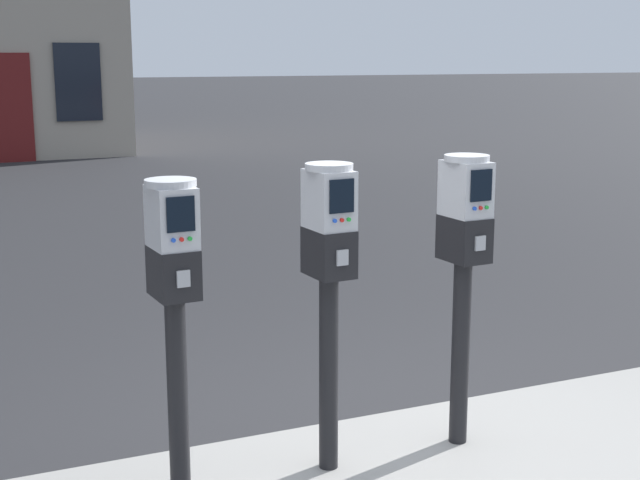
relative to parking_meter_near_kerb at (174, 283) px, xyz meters
The scene contains 4 objects.
ground_plane 1.59m from the parking_meter_near_kerb, 14.19° to the left, with size 160.00×160.00×0.00m, color #28282B.
parking_meter_near_kerb is the anchor object (origin of this frame).
parking_meter_twin_adjacent 0.72m from the parking_meter_near_kerb, ahead, with size 0.23×0.26×1.45m.
parking_meter_end_of_row 1.44m from the parking_meter_near_kerb, ahead, with size 0.23×0.26×1.45m.
Camera 1 is at (-2.01, -3.89, 2.06)m, focal length 50.39 mm.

